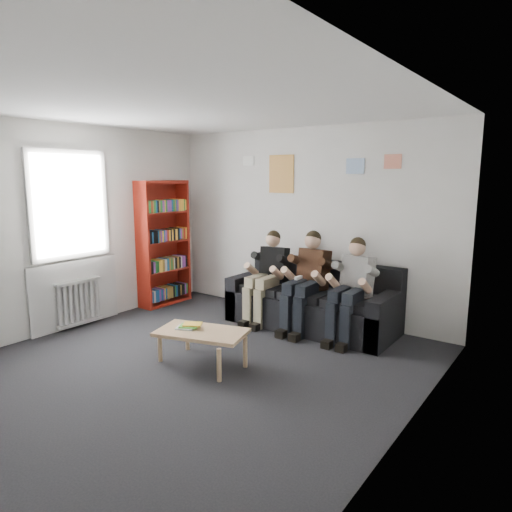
{
  "coord_description": "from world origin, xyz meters",
  "views": [
    {
      "loc": [
        3.28,
        -3.2,
        2.02
      ],
      "look_at": [
        0.0,
        1.3,
        1.04
      ],
      "focal_mm": 32.0,
      "sensor_mm": 36.0,
      "label": 1
    }
  ],
  "objects": [
    {
      "name": "person_left",
      "position": [
        -0.24,
        1.87,
        0.64
      ],
      "size": [
        0.37,
        0.79,
        1.27
      ],
      "rotation": [
        0.0,
        0.0,
        0.16
      ],
      "color": "black",
      "rests_on": "sofa"
    },
    {
      "name": "room_shell",
      "position": [
        0.0,
        0.0,
        1.35
      ],
      "size": [
        5.0,
        5.0,
        5.0
      ],
      "color": "black",
      "rests_on": "ground"
    },
    {
      "name": "person_middle",
      "position": [
        0.39,
        1.87,
        0.66
      ],
      "size": [
        0.39,
        0.84,
        1.32
      ],
      "rotation": [
        0.0,
        0.0,
        -0.11
      ],
      "color": "#432616",
      "rests_on": "sofa"
    },
    {
      "name": "coffee_table",
      "position": [
        0.04,
        0.25,
        0.33
      ],
      "size": [
        0.95,
        0.52,
        0.38
      ],
      "rotation": [
        0.0,
        0.0,
        0.28
      ],
      "color": "tan",
      "rests_on": "ground"
    },
    {
      "name": "bookshelf",
      "position": [
        -2.08,
        1.69,
        0.98
      ],
      "size": [
        0.29,
        0.88,
        1.95
      ],
      "rotation": [
        0.0,
        0.0,
        -0.01
      ],
      "color": "maroon",
      "rests_on": "ground"
    },
    {
      "name": "window",
      "position": [
        -2.22,
        0.2,
        1.03
      ],
      "size": [
        0.05,
        1.3,
        2.36
      ],
      "color": "white",
      "rests_on": "room_shell"
    },
    {
      "name": "sofa",
      "position": [
        0.39,
        2.07,
        0.31
      ],
      "size": [
        2.25,
        0.92,
        0.87
      ],
      "color": "black",
      "rests_on": "ground"
    },
    {
      "name": "poster_large",
      "position": [
        -0.4,
        2.49,
        2.05
      ],
      "size": [
        0.42,
        0.01,
        0.55
      ],
      "primitive_type": "cube",
      "color": "#D9C94C",
      "rests_on": "room_shell"
    },
    {
      "name": "game_cases",
      "position": [
        -0.12,
        0.23,
        0.4
      ],
      "size": [
        0.24,
        0.21,
        0.05
      ],
      "rotation": [
        0.0,
        0.0,
        0.42
      ],
      "color": "silver",
      "rests_on": "coffee_table"
    },
    {
      "name": "poster_sign",
      "position": [
        -1.0,
        2.49,
        2.25
      ],
      "size": [
        0.2,
        0.01,
        0.14
      ],
      "primitive_type": "cube",
      "color": "white",
      "rests_on": "room_shell"
    },
    {
      "name": "poster_blue",
      "position": [
        0.75,
        2.49,
        2.15
      ],
      "size": [
        0.25,
        0.01,
        0.2
      ],
      "primitive_type": "cube",
      "color": "#4184DF",
      "rests_on": "room_shell"
    },
    {
      "name": "poster_pink",
      "position": [
        1.25,
        2.49,
        2.2
      ],
      "size": [
        0.22,
        0.01,
        0.18
      ],
      "primitive_type": "cube",
      "color": "#DB447F",
      "rests_on": "room_shell"
    },
    {
      "name": "person_right",
      "position": [
        1.02,
        1.87,
        0.65
      ],
      "size": [
        0.37,
        0.8,
        1.28
      ],
      "rotation": [
        0.0,
        0.0,
        -0.17
      ],
      "color": "white",
      "rests_on": "sofa"
    },
    {
      "name": "radiator",
      "position": [
        -2.15,
        0.2,
        0.35
      ],
      "size": [
        0.1,
        0.64,
        0.6
      ],
      "color": "silver",
      "rests_on": "ground"
    }
  ]
}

